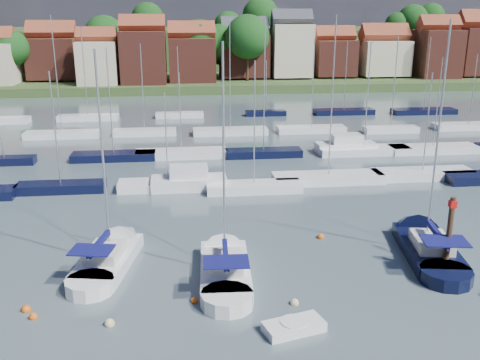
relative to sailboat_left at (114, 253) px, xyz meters
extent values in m
plane|color=#3F4E55|center=(10.62, 34.38, -0.36)|extent=(260.00, 260.00, 0.00)
cube|color=white|center=(-0.23, -1.23, -0.11)|extent=(4.14, 7.36, 1.20)
cone|color=white|center=(0.58, 3.04, -0.11)|extent=(3.47, 3.86, 2.89)
cylinder|color=white|center=(-0.88, -4.64, -0.11)|extent=(3.38, 3.38, 1.20)
cube|color=beige|center=(-0.32, -1.70, 0.84)|extent=(2.53, 3.22, 0.70)
cylinder|color=#B2B2B7|center=(-0.14, -0.75, 6.92)|extent=(0.14, 0.14, 12.86)
cylinder|color=#B2B2B7|center=(-0.50, -2.65, 1.69)|extent=(0.82, 3.81, 0.10)
cube|color=#101254|center=(-0.50, -2.65, 1.84)|extent=(0.98, 3.66, 0.35)
cube|color=#101254|center=(-0.74, -3.88, 1.99)|extent=(2.74, 2.17, 0.08)
cube|color=white|center=(7.17, -3.54, -0.11)|extent=(3.38, 7.37, 1.20)
cone|color=white|center=(7.41, 0.97, -0.11)|extent=(3.19, 3.66, 3.01)
cylinder|color=white|center=(6.99, -7.15, -0.11)|extent=(3.16, 3.16, 1.20)
cube|color=beige|center=(7.15, -4.04, 0.84)|extent=(2.26, 3.11, 0.70)
cylinder|color=#B2B2B7|center=(7.20, -3.04, 7.18)|extent=(0.14, 0.14, 13.37)
cylinder|color=#B2B2B7|center=(7.10, -5.04, 1.69)|extent=(0.31, 4.01, 0.10)
cube|color=#101254|center=(7.10, -5.04, 1.84)|extent=(0.50, 3.82, 0.35)
cube|color=#101254|center=(7.03, -6.35, 1.99)|extent=(2.65, 1.93, 0.08)
cube|color=black|center=(21.12, -1.98, -0.11)|extent=(4.42, 8.09, 1.20)
cone|color=black|center=(21.91, 2.74, -0.11)|extent=(3.77, 4.21, 3.20)
cylinder|color=black|center=(20.49, -5.77, -0.11)|extent=(3.68, 3.68, 1.20)
cube|color=beige|center=(21.03, -2.51, 0.84)|extent=(2.74, 3.52, 0.70)
cylinder|color=#B2B2B7|center=(21.21, -1.46, 7.76)|extent=(0.14, 0.14, 14.52)
cylinder|color=#B2B2B7|center=(20.86, -3.56, 1.69)|extent=(0.80, 4.22, 0.10)
cube|color=#101254|center=(20.86, -3.56, 1.84)|extent=(0.97, 4.04, 0.35)
cube|color=#101254|center=(20.63, -4.93, 1.99)|extent=(3.00, 2.34, 0.08)
cube|color=white|center=(10.18, -9.98, -0.14)|extent=(3.40, 2.24, 0.61)
cylinder|color=white|center=(10.18, -9.98, 0.04)|extent=(1.45, 1.45, 0.39)
cylinder|color=#4C331E|center=(21.17, -4.34, 1.00)|extent=(0.36, 0.36, 7.22)
cube|color=red|center=(21.17, -4.34, 4.17)|extent=(0.40, 0.40, 0.44)
sphere|color=beige|center=(0.68, -8.38, -0.36)|extent=(0.54, 0.54, 0.54)
sphere|color=#D85914|center=(5.19, -6.49, -0.36)|extent=(0.41, 0.41, 0.41)
sphere|color=beige|center=(10.79, -7.37, -0.36)|extent=(0.48, 0.48, 0.48)
sphere|color=#D85914|center=(14.64, 1.66, -0.36)|extent=(0.51, 0.51, 0.51)
sphere|color=#D85914|center=(-4.06, -6.42, -0.36)|extent=(0.53, 0.53, 0.53)
sphere|color=#D85914|center=(-3.47, -7.24, -0.36)|extent=(0.47, 0.47, 0.47)
cube|color=black|center=(-6.49, 14.92, -0.01)|extent=(8.01, 2.24, 1.00)
cylinder|color=#B2B2B7|center=(-6.49, 14.92, 5.57)|extent=(0.12, 0.12, 10.16)
cube|color=white|center=(3.35, 14.58, -0.01)|extent=(9.22, 2.58, 1.00)
cylinder|color=#B2B2B7|center=(3.35, 14.58, 4.58)|extent=(0.12, 0.12, 8.18)
cube|color=white|center=(11.25, 12.99, -0.01)|extent=(8.78, 2.46, 1.00)
cylinder|color=#B2B2B7|center=(11.25, 12.99, 6.02)|extent=(0.12, 0.12, 11.06)
cube|color=white|center=(18.85, 15.05, -0.01)|extent=(10.79, 3.02, 1.00)
cylinder|color=#B2B2B7|center=(18.85, 15.05, 7.93)|extent=(0.12, 0.12, 14.87)
cube|color=white|center=(28.60, 15.41, -0.01)|extent=(10.13, 2.84, 1.00)
cylinder|color=#B2B2B7|center=(28.60, 15.41, 5.29)|extent=(0.12, 0.12, 9.59)
cube|color=white|center=(5.31, 14.38, 0.14)|extent=(7.00, 2.60, 1.40)
cube|color=white|center=(5.31, 14.38, 1.24)|extent=(3.50, 2.20, 1.30)
cube|color=black|center=(-14.62, 25.37, -0.01)|extent=(6.54, 1.83, 1.00)
cube|color=black|center=(-2.93, 26.02, -0.01)|extent=(9.30, 2.60, 1.00)
cylinder|color=#B2B2B7|center=(-2.93, 26.02, 6.23)|extent=(0.12, 0.12, 11.48)
cube|color=white|center=(4.68, 26.39, -0.01)|extent=(10.40, 2.91, 1.00)
cylinder|color=#B2B2B7|center=(4.68, 26.39, 4.88)|extent=(0.12, 0.12, 8.77)
cube|color=black|center=(14.10, 25.66, -0.01)|extent=(8.80, 2.46, 1.00)
cylinder|color=#B2B2B7|center=(14.10, 25.66, 7.66)|extent=(0.12, 0.12, 14.33)
cube|color=white|center=(26.02, 25.54, -0.01)|extent=(10.73, 3.00, 1.00)
cylinder|color=#B2B2B7|center=(26.02, 25.54, 6.56)|extent=(0.12, 0.12, 12.14)
cube|color=white|center=(34.44, 25.35, -0.01)|extent=(10.48, 2.93, 1.00)
cylinder|color=#B2B2B7|center=(34.44, 25.35, 5.63)|extent=(0.12, 0.12, 10.28)
cube|color=white|center=(24.08, 26.38, 0.14)|extent=(7.00, 2.60, 1.40)
cube|color=white|center=(24.08, 26.38, 1.24)|extent=(3.50, 2.20, 1.30)
cube|color=white|center=(-11.09, 38.59, -0.01)|extent=(9.71, 2.72, 1.00)
cylinder|color=#B2B2B7|center=(-11.09, 38.59, 7.93)|extent=(0.12, 0.12, 14.88)
cube|color=white|center=(-0.21, 38.89, -0.01)|extent=(8.49, 2.38, 1.00)
cylinder|color=#B2B2B7|center=(-0.21, 38.89, 6.15)|extent=(0.12, 0.12, 11.31)
cube|color=white|center=(11.41, 38.16, -0.01)|extent=(10.16, 2.85, 1.00)
cylinder|color=#B2B2B7|center=(11.41, 38.16, 7.79)|extent=(0.12, 0.12, 14.59)
cube|color=white|center=(22.79, 38.28, -0.01)|extent=(9.53, 2.67, 1.00)
cylinder|color=#B2B2B7|center=(22.79, 38.28, 6.45)|extent=(0.12, 0.12, 11.91)
cube|color=white|center=(33.78, 36.88, -0.01)|extent=(7.62, 2.13, 1.00)
cylinder|color=#B2B2B7|center=(33.78, 36.88, 6.56)|extent=(0.12, 0.12, 12.13)
cube|color=white|center=(45.85, 37.97, -0.01)|extent=(10.17, 2.85, 1.00)
cylinder|color=#B2B2B7|center=(45.85, 37.97, 5.36)|extent=(0.12, 0.12, 9.73)
cube|color=white|center=(-9.64, 50.94, -0.01)|extent=(9.24, 2.59, 1.00)
cylinder|color=#B2B2B7|center=(-9.64, 50.94, 7.08)|extent=(0.12, 0.12, 13.17)
cube|color=white|center=(4.54, 51.68, -0.01)|extent=(7.57, 2.12, 1.00)
cylinder|color=#B2B2B7|center=(4.54, 51.68, 5.61)|extent=(0.12, 0.12, 10.24)
cube|color=black|center=(18.51, 51.85, -0.01)|extent=(6.58, 1.84, 1.00)
cylinder|color=#B2B2B7|center=(18.51, 51.85, 4.50)|extent=(0.12, 0.12, 8.01)
cube|color=black|center=(31.56, 51.78, -0.01)|extent=(9.92, 2.78, 1.00)
cylinder|color=#B2B2B7|center=(31.56, 51.78, 5.95)|extent=(0.12, 0.12, 10.92)
cube|color=black|center=(44.90, 50.75, -0.01)|extent=(10.55, 2.95, 1.00)
cylinder|color=#B2B2B7|center=(44.90, 50.75, 6.25)|extent=(0.12, 0.12, 11.51)
cube|color=#385128|center=(10.62, 111.38, -0.06)|extent=(200.00, 70.00, 3.00)
cube|color=#385128|center=(10.62, 136.38, 4.64)|extent=(200.00, 60.00, 14.00)
cube|color=brown|center=(-23.03, 92.17, 6.21)|extent=(10.37, 9.97, 8.73)
cube|color=brown|center=(-23.03, 92.17, 11.84)|extent=(10.57, 5.13, 5.13)
cube|color=beige|center=(-12.12, 83.38, 5.72)|extent=(8.09, 8.80, 8.96)
cube|color=brown|center=(-12.12, 83.38, 11.19)|extent=(8.25, 4.00, 4.00)
cube|color=brown|center=(-2.73, 84.32, 6.73)|extent=(9.36, 10.17, 10.97)
cube|color=brown|center=(-2.73, 84.32, 13.36)|extent=(9.54, 4.63, 4.63)
cube|color=brown|center=(7.58, 86.03, 5.95)|extent=(9.90, 8.56, 9.42)
cube|color=brown|center=(7.58, 86.03, 11.88)|extent=(10.10, 4.90, 4.90)
cube|color=brown|center=(19.72, 91.03, 6.59)|extent=(10.59, 8.93, 9.49)
cube|color=#383A42|center=(19.72, 91.03, 12.63)|extent=(10.80, 5.24, 5.24)
cube|color=beige|center=(30.33, 90.18, 7.67)|extent=(9.01, 8.61, 11.65)
cube|color=#383A42|center=(30.33, 90.18, 14.59)|extent=(9.19, 4.46, 4.46)
cube|color=brown|center=(40.79, 91.38, 5.84)|extent=(9.10, 9.34, 8.00)
cube|color=brown|center=(40.79, 91.38, 10.96)|extent=(9.28, 4.50, 4.50)
cube|color=beige|center=(52.57, 90.97, 5.78)|extent=(10.86, 9.59, 7.88)
cube|color=brown|center=(52.57, 90.97, 11.05)|extent=(11.07, 5.37, 5.37)
cube|color=brown|center=(64.38, 88.30, 6.73)|extent=(9.18, 9.96, 10.97)
cube|color=brown|center=(64.38, 88.30, 13.34)|extent=(9.36, 4.54, 4.54)
cube|color=brown|center=(75.80, 89.59, 7.22)|extent=(11.39, 9.67, 10.76)
cylinder|color=#382619|center=(67.39, 109.89, 8.16)|extent=(0.50, 0.50, 4.47)
sphere|color=#1D531A|center=(67.39, 109.89, 14.22)|extent=(8.18, 8.18, 8.18)
cylinder|color=#382619|center=(14.08, 90.31, 3.47)|extent=(0.50, 0.50, 4.46)
sphere|color=#1D531A|center=(14.08, 90.31, 9.52)|extent=(8.15, 8.15, 8.15)
cylinder|color=#382619|center=(25.84, 108.06, 8.22)|extent=(0.50, 0.50, 5.15)
sphere|color=#1D531A|center=(25.84, 108.06, 15.20)|extent=(9.41, 9.41, 9.41)
cylinder|color=#382619|center=(-2.92, 110.69, 8.32)|extent=(0.50, 0.50, 4.56)
sphere|color=#1D531A|center=(-2.92, 110.69, 14.51)|extent=(8.34, 8.34, 8.34)
cylinder|color=#382619|center=(-12.61, 99.63, 3.82)|extent=(0.50, 0.50, 5.15)
sphere|color=#1D531A|center=(-12.61, 99.63, 10.81)|extent=(9.42, 9.42, 9.42)
cylinder|color=#382619|center=(-28.05, 101.70, 6.40)|extent=(0.50, 0.50, 3.42)
sphere|color=#1D531A|center=(-28.05, 101.70, 11.05)|extent=(6.26, 6.26, 6.26)
cylinder|color=#382619|center=(24.38, 99.09, 3.13)|extent=(0.50, 0.50, 3.77)
sphere|color=#1D531A|center=(24.38, 99.09, 8.24)|extent=(6.89, 6.89, 6.89)
cylinder|color=#382619|center=(19.67, 85.32, 3.85)|extent=(0.50, 0.50, 5.21)
sphere|color=#1D531A|center=(19.67, 85.32, 10.93)|extent=(9.53, 9.53, 9.53)
cylinder|color=#382619|center=(72.55, 96.00, 2.73)|extent=(0.50, 0.50, 2.97)
sphere|color=#1D531A|center=(72.55, 96.00, 6.77)|extent=(5.44, 5.44, 5.44)
cylinder|color=#382619|center=(9.47, 88.13, 3.66)|extent=(0.50, 0.50, 4.84)
sphere|color=#1D531A|center=(9.47, 88.13, 10.23)|extent=(8.85, 8.85, 8.85)
cylinder|color=#382619|center=(63.30, 110.10, 7.81)|extent=(0.50, 0.50, 3.72)
sphere|color=#1D531A|center=(63.30, 110.10, 12.85)|extent=(6.80, 6.80, 6.80)
cylinder|color=#382619|center=(64.67, 88.51, 3.27)|extent=(0.50, 0.50, 4.05)
sphere|color=#1D531A|center=(64.67, 88.51, 8.76)|extent=(7.40, 7.40, 7.40)
cylinder|color=#382619|center=(-30.34, 87.17, 3.25)|extent=(0.50, 0.50, 4.00)
sphere|color=#1D531A|center=(-30.34, 87.17, 8.68)|extent=(7.32, 7.32, 7.32)
cylinder|color=#382619|center=(17.46, 107.67, 7.55)|extent=(0.50, 0.50, 3.93)
sphere|color=#1D531A|center=(17.46, 107.67, 12.89)|extent=(7.19, 7.19, 7.19)
cylinder|color=#382619|center=(41.27, 94.55, 3.16)|extent=(0.50, 0.50, 3.82)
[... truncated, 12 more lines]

